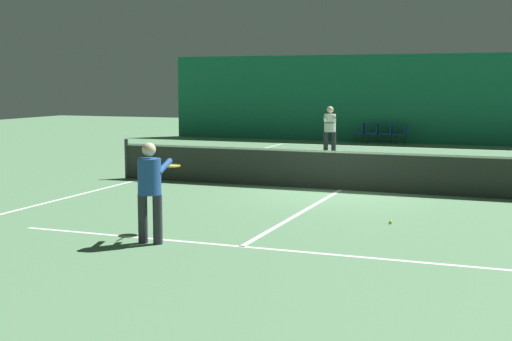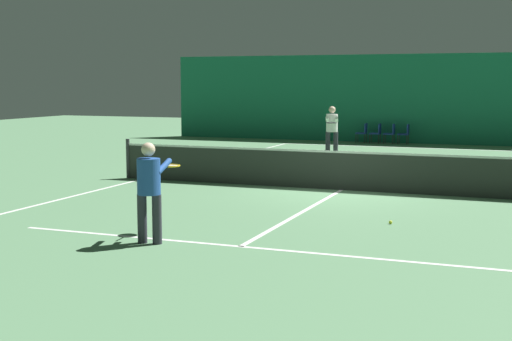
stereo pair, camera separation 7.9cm
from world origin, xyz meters
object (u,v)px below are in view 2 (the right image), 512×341
Objects in this scene: player_near at (150,185)px; courtside_chair_2 at (391,132)px; player_far at (332,127)px; courtside_chair_3 at (405,133)px; tennis_ball at (391,222)px; courtside_chair_1 at (377,132)px; tennis_net at (342,169)px; courtside_chair_0 at (363,132)px.

courtside_chair_2 is (0.14, 20.15, -0.47)m from player_near.
player_far reaches higher than courtside_chair_2.
courtside_chair_3 is 12.73× the size of tennis_ball.
player_far is 2.09× the size of courtside_chair_3.
courtside_chair_2 is (0.60, 0.00, 0.00)m from courtside_chair_1.
courtside_chair_3 reaches higher than tennis_ball.
tennis_ball is at bearing 8.65° from courtside_chair_3.
courtside_chair_3 is (-0.73, 13.48, -0.03)m from tennis_net.
player_near is 1.96× the size of courtside_chair_0.
courtside_chair_0 reaches higher than tennis_ball.
player_far is 26.60× the size of tennis_ball.
tennis_net is 13.54m from courtside_chair_2.
courtside_chair_1 is at bearing -5.76° from player_near.
tennis_net is 6.83× the size of player_far.
courtside_chair_2 is at bearing 95.62° from tennis_net.
courtside_chair_2 is at bearing -90.00° from courtside_chair_3.
courtside_chair_3 is at bearing 98.65° from tennis_ball.
courtside_chair_0 is 1.19m from courtside_chair_2.
courtside_chair_0 is 1.00× the size of courtside_chair_2.
player_far reaches higher than courtside_chair_1.
tennis_net is 13.50m from courtside_chair_3.
tennis_net is 7.31× the size of player_near.
courtside_chair_3 is at bearing 90.00° from courtside_chair_1.
tennis_net is at bearing 3.10° from courtside_chair_3.
courtside_chair_0 is 1.00× the size of courtside_chair_3.
tennis_ball is (2.61, -17.20, -0.45)m from courtside_chair_3.
tennis_net is 4.20m from tennis_ball.
player_far is (-2.30, 7.57, 0.51)m from tennis_net.
player_near reaches higher than tennis_ball.
courtside_chair_1 is at bearing -90.00° from courtside_chair_2.
courtside_chair_3 is at bearing -9.15° from player_near.
courtside_chair_0 and courtside_chair_1 have the same top height.
player_near is 1.96× the size of courtside_chair_2.
courtside_chair_0 is 17.76m from tennis_ball.
player_near is 24.89× the size of tennis_ball.
courtside_chair_1 is 0.60m from courtside_chair_2.
courtside_chair_1 is (-0.46, 20.15, -0.47)m from player_near.
courtside_chair_0 is at bearing 100.58° from tennis_net.
courtside_chair_2 is at bearing 90.00° from courtside_chair_1.
tennis_ball is at bearing -63.14° from tennis_net.
player_far reaches higher than player_near.
courtside_chair_0 is 1.79m from courtside_chair_3.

